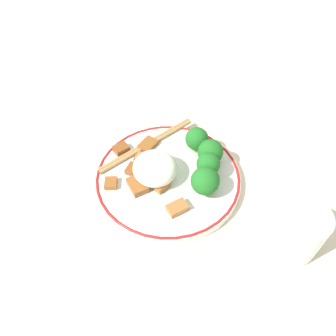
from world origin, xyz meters
TOP-DOWN VIEW (x-y plane):
  - ground_plane at (0.00, 0.00)m, footprint 3.00×3.00m
  - plate at (0.00, 0.00)m, footprint 0.27×0.27m
  - rice_mound at (-0.01, -0.02)m, footprint 0.08×0.08m
  - broccoli_back_left at (0.06, 0.04)m, footprint 0.05×0.05m
  - broccoli_back_center at (0.04, 0.06)m, footprint 0.04×0.04m
  - broccoli_back_right at (0.01, 0.08)m, footprint 0.05×0.05m
  - broccoli_mid_left at (-0.03, 0.08)m, footprint 0.04×0.04m
  - meat_near_front at (-0.00, -0.06)m, footprint 0.04×0.03m
  - meat_near_left at (0.02, -0.02)m, footprint 0.03×0.03m
  - meat_near_right at (-0.10, -0.05)m, footprint 0.03×0.03m
  - meat_near_back at (0.07, -0.02)m, footprint 0.02×0.03m
  - meat_on_rice_edge at (-0.05, -0.02)m, footprint 0.04×0.04m
  - meat_mid_left at (-0.04, -0.05)m, footprint 0.03×0.03m
  - meat_mid_right at (-0.08, -0.00)m, footprint 0.04×0.05m
  - meat_far_scatter at (-0.03, -0.10)m, footprint 0.03×0.03m
  - chopsticks at (-0.09, 0.00)m, footprint 0.06×0.22m
  - drinking_glass at (0.21, 0.11)m, footprint 0.08×0.08m

SIDE VIEW (x-z plane):
  - ground_plane at x=0.00m, z-range 0.00..0.00m
  - plate at x=0.00m, z-range 0.00..0.02m
  - chopsticks at x=-0.09m, z-range 0.02..0.02m
  - meat_mid_right at x=-0.08m, z-range 0.02..0.03m
  - meat_far_scatter at x=-0.03m, z-range 0.02..0.03m
  - meat_mid_left at x=-0.04m, z-range 0.02..0.03m
  - meat_on_rice_edge at x=-0.05m, z-range 0.02..0.03m
  - meat_near_back at x=0.07m, z-range 0.02..0.03m
  - meat_near_left at x=0.02m, z-range 0.02..0.03m
  - meat_near_front at x=0.00m, z-range 0.02..0.03m
  - meat_near_right at x=-0.10m, z-range 0.02..0.03m
  - rice_mound at x=-0.01m, z-range 0.02..0.06m
  - broccoli_back_right at x=0.01m, z-range 0.02..0.07m
  - broccoli_mid_left at x=-0.03m, z-range 0.02..0.07m
  - drinking_glass at x=0.21m, z-range 0.00..0.09m
  - broccoli_back_left at x=0.06m, z-range 0.02..0.07m
  - broccoli_back_center at x=0.04m, z-range 0.02..0.07m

